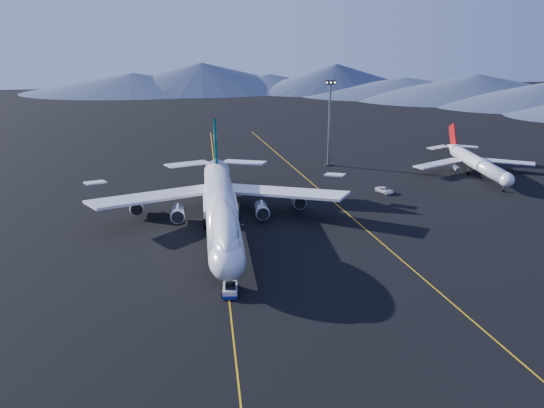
{
  "coord_description": "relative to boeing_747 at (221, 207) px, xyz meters",
  "views": [
    {
      "loc": [
        -3.62,
        -123.4,
        46.94
      ],
      "look_at": [
        11.07,
        0.33,
        6.0
      ],
      "focal_mm": 40.0,
      "sensor_mm": 36.0,
      "label": 1
    }
  ],
  "objects": [
    {
      "name": "service_van",
      "position": [
        43.78,
        24.27,
        -5.07
      ],
      "size": [
        4.75,
        5.86,
        1.48
      ],
      "primitive_type": "imported",
      "rotation": [
        0.0,
        0.0,
        0.51
      ],
      "color": "silver",
      "rests_on": "ground"
    },
    {
      "name": "taxiway_line_side",
      "position": [
        30.0,
        9.97,
        -5.8
      ],
      "size": [
        28.08,
        198.09,
        0.01
      ],
      "primitive_type": "cube",
      "rotation": [
        0.0,
        0.0,
        0.14
      ],
      "color": "#E2A90D",
      "rests_on": "ground"
    },
    {
      "name": "ground",
      "position": [
        -0.0,
        -0.03,
        -5.81
      ],
      "size": [
        500.0,
        500.0,
        0.0
      ],
      "primitive_type": "plane",
      "color": "black",
      "rests_on": "ground"
    },
    {
      "name": "taxiway_line_main",
      "position": [
        -0.0,
        -0.03,
        -5.8
      ],
      "size": [
        0.25,
        220.0,
        0.01
      ],
      "primitive_type": "cube",
      "color": "#E2A90D",
      "rests_on": "ground"
    },
    {
      "name": "pushback_tug",
      "position": [
        0.31,
        -29.53,
        -5.12
      ],
      "size": [
        3.24,
        5.26,
        2.21
      ],
      "rotation": [
        0.0,
        0.0,
        -0.07
      ],
      "color": "silver",
      "rests_on": "ground"
    },
    {
      "name": "floodlight_mast",
      "position": [
        35.0,
        54.6,
        7.3
      ],
      "size": [
        3.2,
        2.4,
        25.88
      ],
      "rotation": [
        0.0,
        0.0,
        0.23
      ],
      "color": "black",
      "rests_on": "ground"
    },
    {
      "name": "second_jet",
      "position": [
        75.24,
        38.48,
        -2.18
      ],
      "size": [
        37.31,
        42.16,
        12.0
      ],
      "rotation": [
        0.0,
        0.0,
        -0.38
      ],
      "color": "silver",
      "rests_on": "ground"
    },
    {
      "name": "boeing_747",
      "position": [
        0.0,
        0.0,
        0.0
      ],
      "size": [
        59.62,
        72.43,
        19.37
      ],
      "color": "silver",
      "rests_on": "ground"
    }
  ]
}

